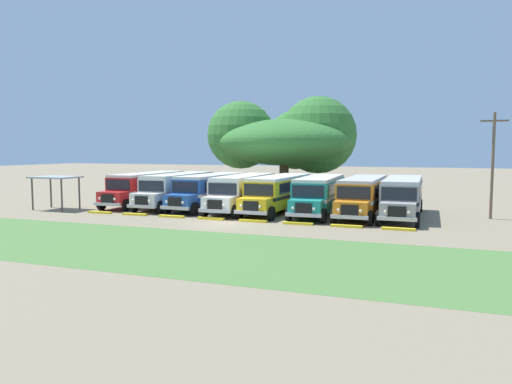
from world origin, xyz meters
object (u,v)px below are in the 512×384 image
Objects in this scene: parked_bus_slot_5 at (320,193)px; parked_bus_slot_6 at (363,194)px; parked_bus_slot_0 at (147,187)px; parked_bus_slot_3 at (243,191)px; parked_bus_slot_2 at (211,189)px; utility_pole at (493,162)px; waiting_shelter at (56,180)px; broad_shade_tree at (287,139)px; parked_bus_slot_1 at (178,188)px; parked_bus_slot_7 at (402,195)px; parked_bus_slot_4 at (279,192)px.

parked_bus_slot_5 is 1.00× the size of parked_bus_slot_6.
parked_bus_slot_3 is at bearing 83.94° from parked_bus_slot_0.
parked_bus_slot_0 is at bearing -96.22° from parked_bus_slot_3.
utility_pole is at bearing 94.77° from parked_bus_slot_2.
parked_bus_slot_0 reaches higher than waiting_shelter.
parked_bus_slot_3 is 0.71× the size of broad_shade_tree.
parked_bus_slot_1 is at bearing -96.08° from parked_bus_slot_3.
parked_bus_slot_7 is (2.81, 0.23, 0.00)m from parked_bus_slot_6.
parked_bus_slot_1 and parked_bus_slot_7 have the same top height.
parked_bus_slot_2 is 12.71m from waiting_shelter.
broad_shade_tree is (-9.95, 13.24, 4.44)m from parked_bus_slot_6.
parked_bus_slot_5 is 6.11m from parked_bus_slot_7.
parked_bus_slot_1 is 1.00× the size of parked_bus_slot_5.
parked_bus_slot_6 is 3.01× the size of waiting_shelter.
parked_bus_slot_3 reaches higher than waiting_shelter.
parked_bus_slot_0 is at bearing -89.97° from parked_bus_slot_2.
parked_bus_slot_2 is 12.69m from parked_bus_slot_6.
parked_bus_slot_3 and parked_bus_slot_5 have the same top height.
parked_bus_slot_4 is at bearing 85.36° from parked_bus_slot_0.
broad_shade_tree is 22.30m from utility_pole.
parked_bus_slot_1 is at bearing 34.45° from waiting_shelter.
parked_bus_slot_0 is at bearing -91.19° from parked_bus_slot_6.
parked_bus_slot_7 is at bearing 95.20° from parked_bus_slot_6.
parked_bus_slot_2 is 1.00× the size of parked_bus_slot_3.
parked_bus_slot_0 is 12.69m from parked_bus_slot_4.
parked_bus_slot_0 is 7.64m from waiting_shelter.
parked_bus_slot_4 reaches higher than waiting_shelter.
utility_pole is at bearing 99.61° from parked_bus_slot_7.
parked_bus_slot_3 is 14.18m from broad_shade_tree.
parked_bus_slot_5 is at bearing 86.20° from parked_bus_slot_0.
parked_bus_slot_3 is (6.34, -0.49, 0.00)m from parked_bus_slot_1.
parked_bus_slot_1 and parked_bus_slot_6 have the same top height.
parked_bus_slot_2 is 21.61m from utility_pole.
parked_bus_slot_4 is at bearing -174.66° from utility_pole.
parked_bus_slot_2 and parked_bus_slot_3 have the same top height.
parked_bus_slot_2 is 0.71× the size of broad_shade_tree.
parked_bus_slot_3 is at bearing -91.35° from parked_bus_slot_5.
parked_bus_slot_0 is 1.45× the size of utility_pole.
parked_bus_slot_0 is at bearing 50.58° from waiting_shelter.
waiting_shelter is at bearing -78.42° from parked_bus_slot_5.
parked_bus_slot_0 is 1.00× the size of parked_bus_slot_5.
utility_pole reaches higher than parked_bus_slot_1.
parked_bus_slot_0 is 3.33m from parked_bus_slot_1.
parked_bus_slot_1 is 15.92m from parked_bus_slot_6.
parked_bus_slot_5 is at bearing -88.00° from parked_bus_slot_6.
waiting_shelter is (-32.82, -6.61, -1.55)m from utility_pole.
utility_pole is (21.45, 0.99, 2.43)m from parked_bus_slot_2.
broad_shade_tree is at bearing -142.64° from parked_bus_slot_6.
parked_bus_slot_4 and parked_bus_slot_6 have the same top height.
parked_bus_slot_7 is at bearing -45.54° from broad_shade_tree.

